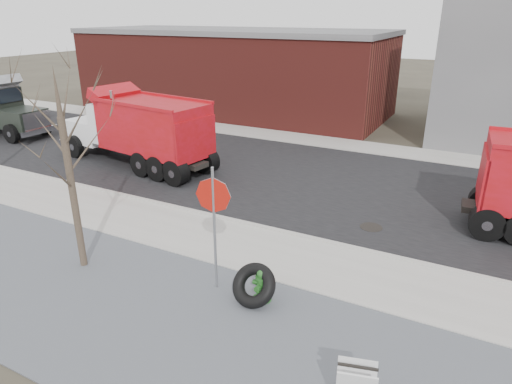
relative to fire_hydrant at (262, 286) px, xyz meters
The scene contains 12 objects.
ground 2.53m from the fire_hydrant, 133.30° to the left, with size 120.00×120.00×0.00m, color #383328.
gravel_verge 2.43m from the fire_hydrant, 135.50° to the right, with size 60.00×5.00×0.03m, color slate.
sidewalk 2.71m from the fire_hydrant, 129.64° to the left, with size 60.00×2.50×0.06m, color #9E9B93.
curb 3.79m from the fire_hydrant, 116.96° to the left, with size 60.00×0.15×0.11m, color #9E9B93.
road 8.30m from the fire_hydrant, 101.91° to the left, with size 60.00×9.40×0.02m, color black.
far_sidewalk 13.93m from the fire_hydrant, 97.07° to the left, with size 60.00×2.00×0.06m, color #9E9B93.
building_brick 22.28m from the fire_hydrant, 121.90° to the left, with size 20.20×8.20×5.30m.
bare_tree 5.76m from the fire_hydrant, behind, with size 3.20×3.20×5.20m.
fire_hydrant is the anchor object (origin of this frame).
truck_tire 0.22m from the fire_hydrant, 127.78° to the right, with size 1.11×0.96×1.00m.
stop_sign 2.10m from the fire_hydrant, behind, with size 0.83×0.19×3.11m.
dump_truck_red_b 11.36m from the fire_hydrant, 144.73° to the left, with size 7.89×3.22×3.30m.
Camera 1 is at (5.76, -9.83, 6.30)m, focal length 32.00 mm.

